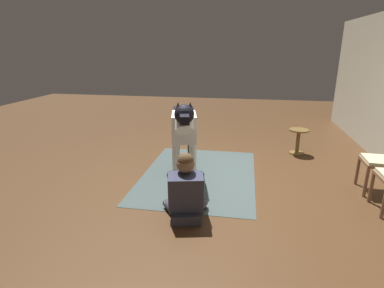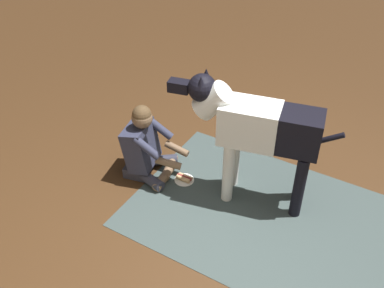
# 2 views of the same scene
# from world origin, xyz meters

# --- Properties ---
(ground_plane) EXTENTS (16.04, 16.04, 0.00)m
(ground_plane) POSITION_xyz_m (0.00, 0.00, 0.00)
(ground_plane) COLOR #472C17
(area_rug) EXTENTS (2.45, 1.77, 0.01)m
(area_rug) POSITION_xyz_m (-0.15, -0.20, 0.00)
(area_rug) COLOR #3D4B4A
(area_rug) RESTS_ON ground
(person_sitting_on_floor) EXTENTS (0.70, 0.57, 0.83)m
(person_sitting_on_floor) POSITION_xyz_m (1.15, -0.15, 0.34)
(person_sitting_on_floor) COLOR #343545
(person_sitting_on_floor) RESTS_ON ground
(large_dog) EXTENTS (1.57, 0.53, 1.30)m
(large_dog) POSITION_xyz_m (0.06, -0.39, 0.83)
(large_dog) COLOR white
(large_dog) RESTS_ON ground
(hot_dog_on_plate) EXTENTS (0.21, 0.21, 0.06)m
(hot_dog_on_plate) POSITION_xyz_m (0.74, -0.24, 0.03)
(hot_dog_on_plate) COLOR white
(hot_dog_on_plate) RESTS_ON ground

